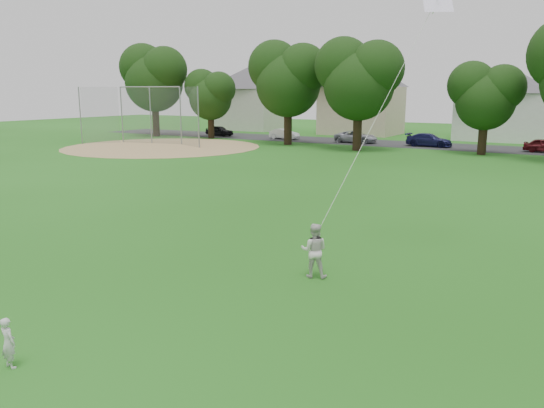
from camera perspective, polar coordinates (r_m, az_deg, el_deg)
The scene contains 10 objects.
ground at distance 12.87m, azimuth -10.17°, elevation -11.00°, with size 160.00×160.00×0.00m, color #1D5112.
street at distance 51.71m, azimuth 22.09°, elevation 5.56°, with size 90.00×7.00×0.01m, color #2D2D30.
dirt_infield at distance 50.32m, azimuth -11.70°, elevation 6.04°, with size 18.00×18.00×0.02m, color #9E7F51.
toddler at distance 11.12m, azimuth -26.51°, elevation -13.21°, with size 0.36×0.23×0.98m, color silver.
older_boy at distance 14.51m, azimuth 4.55°, elevation -5.01°, with size 0.73×0.57×1.51m, color silver.
kite at distance 15.39m, azimuth 11.33°, elevation 9.43°, with size 1.57×2.57×7.92m.
baseball_backstop at distance 53.45m, azimuth -13.26°, elevation 9.23°, with size 12.21×4.44×5.47m.
tree_row at distance 44.95m, azimuth 23.88°, elevation 12.82°, with size 82.66×9.47×10.68m.
parked_cars at distance 50.16m, azimuth 27.16°, elevation 5.63°, with size 69.34×2.35×1.27m.
house_row at distance 61.27m, azimuth 24.72°, elevation 10.98°, with size 76.50×13.94×10.39m.
Camera 1 is at (7.91, -8.86, 4.98)m, focal length 35.00 mm.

